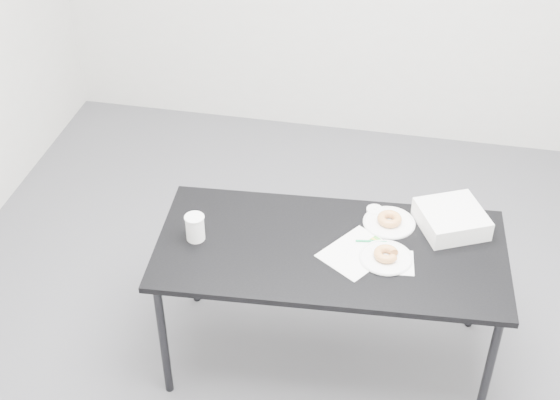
% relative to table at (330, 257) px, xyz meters
% --- Properties ---
extents(floor, '(4.00, 4.00, 0.00)m').
position_rel_table_xyz_m(floor, '(-0.17, 0.15, -0.66)').
color(floor, '#4C4C51').
rests_on(floor, ground).
extents(table, '(1.61, 0.84, 0.71)m').
position_rel_table_xyz_m(table, '(0.00, 0.00, 0.00)').
color(table, black).
rests_on(table, floor).
extents(scorecard, '(0.37, 0.38, 0.00)m').
position_rel_table_xyz_m(scorecard, '(0.12, -0.01, 0.06)').
color(scorecard, white).
rests_on(scorecard, table).
extents(logo_patch, '(0.07, 0.07, 0.00)m').
position_rel_table_xyz_m(logo_patch, '(0.19, 0.08, 0.06)').
color(logo_patch, green).
rests_on(logo_patch, scorecard).
extents(pen, '(0.14, 0.03, 0.01)m').
position_rel_table_xyz_m(pen, '(0.17, 0.07, 0.06)').
color(pen, '#0D904B').
rests_on(pen, scorecard).
extents(napkin, '(0.18, 0.18, 0.00)m').
position_rel_table_xyz_m(napkin, '(0.29, -0.04, 0.06)').
color(napkin, white).
rests_on(napkin, table).
extents(plate_near, '(0.24, 0.24, 0.01)m').
position_rel_table_xyz_m(plate_near, '(0.25, -0.03, 0.06)').
color(plate_near, white).
rests_on(plate_near, napkin).
extents(donut_near, '(0.12, 0.12, 0.04)m').
position_rel_table_xyz_m(donut_near, '(0.25, -0.03, 0.08)').
color(donut_near, '#C1743D').
rests_on(donut_near, plate_near).
extents(plate_far, '(0.24, 0.24, 0.01)m').
position_rel_table_xyz_m(plate_far, '(0.24, 0.22, 0.06)').
color(plate_far, white).
rests_on(plate_far, table).
extents(donut_far, '(0.15, 0.15, 0.04)m').
position_rel_table_xyz_m(donut_far, '(0.24, 0.22, 0.08)').
color(donut_far, '#C1743D').
rests_on(donut_far, plate_far).
extents(coffee_cup, '(0.08, 0.08, 0.13)m').
position_rel_table_xyz_m(coffee_cup, '(-0.61, -0.06, 0.12)').
color(coffee_cup, white).
rests_on(coffee_cup, table).
extents(cup_lid, '(0.08, 0.08, 0.01)m').
position_rel_table_xyz_m(cup_lid, '(0.16, 0.31, 0.06)').
color(cup_lid, white).
rests_on(cup_lid, table).
extents(bakery_box, '(0.37, 0.37, 0.09)m').
position_rel_table_xyz_m(bakery_box, '(0.52, 0.25, 0.10)').
color(bakery_box, white).
rests_on(bakery_box, table).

